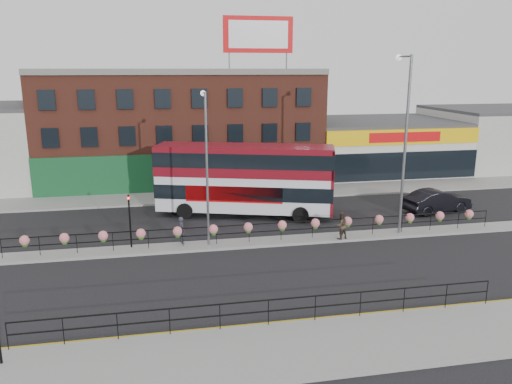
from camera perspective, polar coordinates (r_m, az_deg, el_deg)
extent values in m
plane|color=black|center=(30.76, 1.06, -5.85)|extent=(120.00, 120.00, 0.00)
cube|color=gray|center=(20.23, 8.42, -16.97)|extent=(60.00, 4.00, 0.15)
cube|color=gray|center=(42.05, -2.32, -0.30)|extent=(60.00, 4.00, 0.15)
cube|color=gray|center=(30.74, 1.06, -5.72)|extent=(60.00, 1.60, 0.15)
cube|color=gold|center=(22.16, 6.41, -14.18)|extent=(60.00, 0.10, 0.01)
cube|color=gold|center=(22.01, 6.55, -14.39)|extent=(60.00, 0.10, 0.01)
cube|color=brown|center=(48.66, -8.51, 7.40)|extent=(25.00, 12.00, 10.00)
cube|color=#3F3F42|center=(48.35, -8.73, 13.48)|extent=(25.00, 12.00, 0.30)
cube|color=#134B25|center=(43.17, -7.98, 2.16)|extent=(25.00, 0.25, 3.40)
cube|color=silver|center=(53.68, 13.52, 5.08)|extent=(15.00, 12.00, 5.00)
cube|color=#3F3F42|center=(53.35, 13.68, 7.89)|extent=(15.00, 12.00, 0.30)
cube|color=#E8B506|center=(48.02, 16.61, 6.05)|extent=(15.00, 0.25, 1.40)
cube|color=red|center=(47.91, 16.67, 6.03)|extent=(7.00, 0.10, 0.90)
cube|color=black|center=(48.44, 16.39, 2.89)|extent=(15.00, 0.25, 2.60)
cube|color=#ADADA8|center=(61.17, 26.31, 5.55)|extent=(14.50, 12.00, 6.00)
cube|color=#3F3F42|center=(60.86, 26.63, 8.47)|extent=(14.50, 12.00, 0.30)
cube|color=red|center=(44.23, 0.26, 17.55)|extent=(6.00, 0.25, 3.00)
cube|color=silver|center=(44.09, 0.29, 17.57)|extent=(5.10, 0.04, 2.25)
cylinder|color=slate|center=(43.73, -3.07, 14.69)|extent=(0.12, 0.12, 1.40)
cylinder|color=slate|center=(44.69, 3.50, 14.67)|extent=(0.12, 0.12, 1.40)
cube|color=black|center=(30.36, 1.07, -3.63)|extent=(30.00, 0.05, 0.05)
cube|color=black|center=(30.52, 1.07, -4.52)|extent=(30.00, 0.05, 0.05)
cylinder|color=black|center=(31.25, -27.10, -5.77)|extent=(0.04, 0.04, 1.10)
cylinder|color=black|center=(30.74, -23.51, -5.69)|extent=(0.04, 0.04, 1.10)
cylinder|color=black|center=(30.34, -19.81, -5.59)|extent=(0.04, 0.04, 1.10)
cylinder|color=black|center=(30.08, -16.03, -5.47)|extent=(0.04, 0.04, 1.10)
cylinder|color=black|center=(29.95, -12.21, -5.32)|extent=(0.04, 0.04, 1.10)
cylinder|color=black|center=(29.95, -8.37, -5.14)|extent=(0.04, 0.04, 1.10)
cylinder|color=black|center=(30.09, -4.55, -4.95)|extent=(0.04, 0.04, 1.10)
cylinder|color=black|center=(30.35, -0.79, -4.73)|extent=(0.04, 0.04, 1.10)
cylinder|color=black|center=(30.75, 2.90, -4.50)|extent=(0.04, 0.04, 1.10)
cylinder|color=black|center=(31.26, 6.47, -4.26)|extent=(0.04, 0.04, 1.10)
cylinder|color=black|center=(31.90, 9.91, -4.01)|extent=(0.04, 0.04, 1.10)
cylinder|color=black|center=(32.64, 13.20, -3.76)|extent=(0.04, 0.04, 1.10)
cylinder|color=black|center=(33.49, 16.34, -3.50)|extent=(0.04, 0.04, 1.10)
cylinder|color=black|center=(34.44, 19.31, -3.26)|extent=(0.04, 0.04, 1.10)
cylinder|color=black|center=(35.47, 22.11, -3.01)|extent=(0.04, 0.04, 1.10)
cylinder|color=black|center=(36.58, 24.75, -2.78)|extent=(0.04, 0.04, 1.10)
sphere|color=#D57077|center=(30.79, -24.94, -5.02)|extent=(0.56, 0.56, 0.56)
sphere|color=#2F621B|center=(30.86, -24.90, -5.43)|extent=(0.36, 0.36, 0.36)
sphere|color=#D57077|center=(30.33, -21.06, -4.92)|extent=(0.56, 0.56, 0.56)
sphere|color=#2F621B|center=(30.40, -21.02, -5.33)|extent=(0.36, 0.36, 0.36)
sphere|color=#D57077|center=(30.01, -17.08, -4.78)|extent=(0.56, 0.56, 0.56)
sphere|color=#2F621B|center=(30.08, -17.04, -5.20)|extent=(0.36, 0.36, 0.36)
sphere|color=#D57077|center=(29.84, -13.03, -4.63)|extent=(0.56, 0.56, 0.56)
sphere|color=#2F621B|center=(29.91, -13.00, -5.04)|extent=(0.36, 0.36, 0.36)
sphere|color=#D57077|center=(29.81, -8.95, -4.44)|extent=(0.56, 0.56, 0.56)
sphere|color=#2F621B|center=(29.89, -8.94, -4.86)|extent=(0.36, 0.36, 0.36)
sphere|color=#D57077|center=(29.94, -4.90, -4.24)|extent=(0.56, 0.56, 0.56)
sphere|color=#2F621B|center=(30.01, -4.89, -4.66)|extent=(0.36, 0.36, 0.36)
sphere|color=#D57077|center=(30.22, -0.90, -4.02)|extent=(0.56, 0.56, 0.56)
sphere|color=#2F621B|center=(30.29, -0.90, -4.43)|extent=(0.36, 0.36, 0.36)
sphere|color=#D57077|center=(30.64, 3.01, -3.78)|extent=(0.56, 0.56, 0.56)
sphere|color=#2F621B|center=(30.71, 3.00, -4.19)|extent=(0.36, 0.36, 0.36)
sphere|color=#D57077|center=(31.19, 6.79, -3.54)|extent=(0.56, 0.56, 0.56)
sphere|color=#2F621B|center=(31.26, 6.78, -3.94)|extent=(0.36, 0.36, 0.36)
sphere|color=#D57077|center=(31.88, 10.43, -3.29)|extent=(0.56, 0.56, 0.56)
sphere|color=#2F621B|center=(31.95, 10.41, -3.68)|extent=(0.36, 0.36, 0.36)
sphere|color=#D57077|center=(32.69, 13.89, -3.04)|extent=(0.56, 0.56, 0.56)
sphere|color=#2F621B|center=(32.76, 13.87, -3.42)|extent=(0.36, 0.36, 0.36)
sphere|color=#D57077|center=(33.61, 17.18, -2.79)|extent=(0.56, 0.56, 0.56)
sphere|color=#2F621B|center=(33.68, 17.15, -3.16)|extent=(0.36, 0.36, 0.36)
sphere|color=#D57077|center=(34.64, 20.27, -2.55)|extent=(0.56, 0.56, 0.56)
sphere|color=#2F621B|center=(34.71, 20.24, -2.91)|extent=(0.36, 0.36, 0.36)
sphere|color=#D57077|center=(35.77, 23.18, -2.31)|extent=(0.56, 0.56, 0.56)
sphere|color=#2F621B|center=(35.83, 23.15, -2.67)|extent=(0.36, 0.36, 0.36)
cube|color=black|center=(20.78, 1.44, -12.24)|extent=(20.00, 0.05, 0.05)
cube|color=black|center=(21.01, 1.43, -13.45)|extent=(20.00, 0.05, 0.05)
cylinder|color=black|center=(21.49, -26.58, -14.54)|extent=(0.04, 0.04, 1.10)
cylinder|color=black|center=(21.02, -21.17, -14.62)|extent=(0.04, 0.04, 1.10)
cylinder|color=black|center=(20.74, -15.55, -14.56)|extent=(0.04, 0.04, 1.10)
cylinder|color=black|center=(20.64, -9.84, -14.37)|extent=(0.04, 0.04, 1.10)
cylinder|color=black|center=(20.74, -4.14, -14.04)|extent=(0.04, 0.04, 1.10)
cylinder|color=black|center=(21.03, 1.43, -13.59)|extent=(0.04, 0.04, 1.10)
cylinder|color=black|center=(21.50, 6.78, -13.03)|extent=(0.04, 0.04, 1.10)
cylinder|color=black|center=(22.15, 11.84, -12.41)|extent=(0.04, 0.04, 1.10)
cylinder|color=black|center=(22.95, 16.56, -11.73)|extent=(0.04, 0.04, 1.10)
cylinder|color=black|center=(23.89, 20.91, -11.04)|extent=(0.04, 0.04, 1.10)
cylinder|color=black|center=(24.96, 24.89, -10.35)|extent=(0.04, 0.04, 1.10)
cube|color=silver|center=(35.84, -1.32, 1.56)|extent=(12.81, 6.51, 4.56)
cube|color=maroon|center=(35.58, -1.33, 3.63)|extent=(12.89, 6.58, 2.05)
cube|color=black|center=(36.02, -1.31, 0.33)|extent=(12.91, 6.61, 1.03)
cube|color=black|center=(35.55, -1.33, 3.90)|extent=(12.94, 6.63, 1.03)
cube|color=maroon|center=(35.42, -1.34, 5.22)|extent=(12.81, 6.51, 0.14)
cube|color=maroon|center=(35.53, 8.67, 1.30)|extent=(1.07, 2.83, 4.56)
cube|color=red|center=(34.73, -2.57, -0.30)|extent=(6.53, 2.11, 1.14)
cylinder|color=black|center=(35.82, -8.13, -2.16)|extent=(1.19, 0.67, 1.14)
cylinder|color=black|center=(38.48, -7.06, -0.99)|extent=(1.19, 0.67, 1.14)
cylinder|color=black|center=(34.67, 5.11, -2.61)|extent=(1.19, 0.67, 1.14)
cylinder|color=black|center=(37.41, 5.24, -1.37)|extent=(1.19, 0.67, 1.14)
imported|color=black|center=(39.45, 19.99, -0.96)|extent=(3.61, 5.76, 1.69)
imported|color=#2B2C39|center=(30.38, -8.48, -4.32)|extent=(0.81, 0.71, 1.65)
imported|color=#3A2F24|center=(31.23, 9.68, -3.79)|extent=(1.16, 1.07, 1.73)
cylinder|color=slate|center=(29.03, -5.63, 2.41)|extent=(0.14, 0.14, 8.99)
cylinder|color=slate|center=(29.15, -5.96, 11.19)|extent=(0.09, 1.35, 0.09)
sphere|color=silver|center=(29.83, -6.08, 11.16)|extent=(0.32, 0.32, 0.32)
cylinder|color=slate|center=(32.19, 16.67, 4.92)|extent=(0.18, 0.18, 11.09)
cylinder|color=slate|center=(32.59, 16.66, 14.63)|extent=(0.11, 1.66, 0.11)
sphere|color=silver|center=(33.33, 15.99, 14.55)|extent=(0.40, 0.40, 0.40)
cylinder|color=black|center=(30.06, -14.21, -3.26)|extent=(0.10, 0.10, 3.20)
imported|color=black|center=(29.63, -14.39, -0.30)|extent=(0.15, 0.18, 0.90)
sphere|color=#FF190C|center=(29.56, -14.38, -0.69)|extent=(0.14, 0.14, 0.14)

